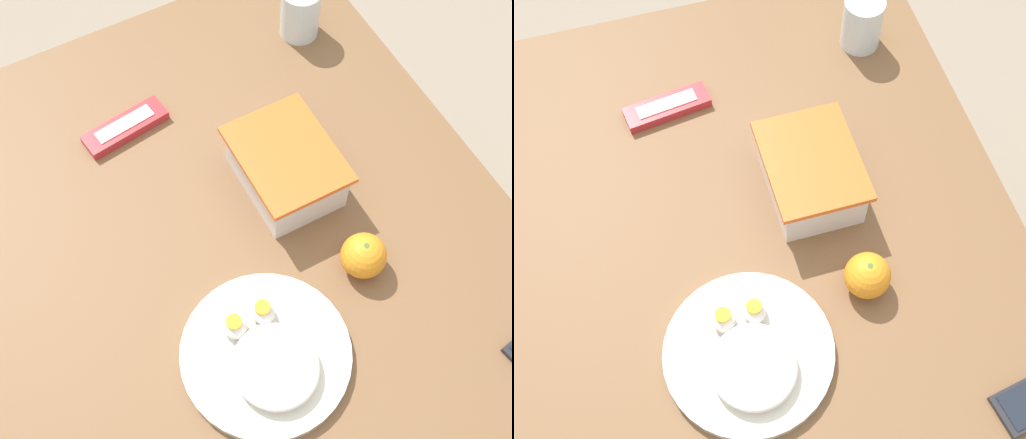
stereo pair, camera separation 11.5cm
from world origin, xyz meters
The scene contains 7 objects.
ground_plane centered at (0.00, 0.00, 0.00)m, with size 10.00×10.00×0.00m, color gray.
table centered at (0.00, 0.00, 0.68)m, with size 1.10×0.89×0.77m.
food_container centered at (-0.08, 0.13, 0.81)m, with size 0.19×0.15×0.09m.
orange_fruit centered at (0.11, 0.16, 0.81)m, with size 0.07×0.07×0.07m.
rice_plate centered at (0.18, -0.05, 0.79)m, with size 0.26×0.26×0.05m.
candy_bar centered at (-0.31, -0.07, 0.78)m, with size 0.07×0.16×0.02m.
drinking_glass centered at (-0.37, 0.32, 0.83)m, with size 0.07×0.07×0.10m.
Camera 1 is at (0.45, -0.22, 1.81)m, focal length 50.00 mm.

